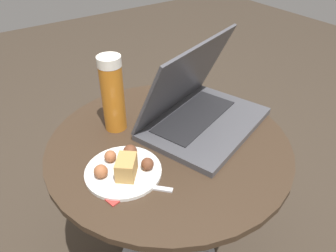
# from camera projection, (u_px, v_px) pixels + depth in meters

# --- Properties ---
(table) EXTENTS (0.67, 0.67, 0.57)m
(table) POSITION_uv_depth(u_px,v_px,m) (169.00, 183.00, 0.99)
(table) COLOR #9E9EA3
(table) RESTS_ON ground_plane
(napkin) EXTENTS (0.17, 0.13, 0.00)m
(napkin) POSITION_uv_depth(u_px,v_px,m) (124.00, 177.00, 0.78)
(napkin) COLOR #B7332D
(napkin) RESTS_ON table
(laptop) EXTENTS (0.42, 0.36, 0.25)m
(laptop) POSITION_uv_depth(u_px,v_px,m) (198.00, 108.00, 0.94)
(laptop) COLOR #47474C
(laptop) RESTS_ON table
(beer_glass) EXTENTS (0.06, 0.06, 0.22)m
(beer_glass) POSITION_uv_depth(u_px,v_px,m) (113.00, 94.00, 0.89)
(beer_glass) COLOR #C6701E
(beer_glass) RESTS_ON table
(snack_plate) EXTENTS (0.19, 0.19, 0.06)m
(snack_plate) POSITION_uv_depth(u_px,v_px,m) (124.00, 168.00, 0.79)
(snack_plate) COLOR silver
(snack_plate) RESTS_ON table
(fork) EXTENTS (0.15, 0.15, 0.00)m
(fork) POSITION_uv_depth(u_px,v_px,m) (125.00, 183.00, 0.77)
(fork) COLOR silver
(fork) RESTS_ON table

